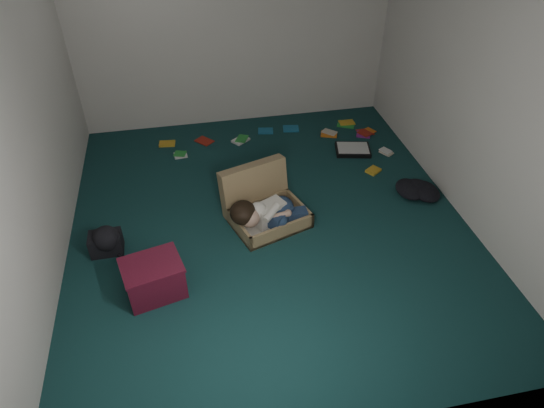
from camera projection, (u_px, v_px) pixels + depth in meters
name	position (u px, v px, depth m)	size (l,w,h in m)	color
floor	(269.00, 222.00, 5.03)	(4.50, 4.50, 0.00)	#143B3B
wall_back	(233.00, 25.00, 5.96)	(4.50, 4.50, 0.00)	white
wall_front	(353.00, 307.00, 2.50)	(4.50, 4.50, 0.00)	white
wall_left	(26.00, 131.00, 3.91)	(4.50, 4.50, 0.00)	white
wall_right	(478.00, 89.00, 4.54)	(4.50, 4.50, 0.00)	white
suitcase	(263.00, 205.00, 5.00)	(0.92, 0.90, 0.54)	tan
person	(267.00, 213.00, 4.82)	(0.82, 0.41, 0.33)	white
maroon_bin	(154.00, 278.00, 4.17)	(0.58, 0.50, 0.34)	#5B1226
backpack	(106.00, 242.00, 4.62)	(0.38, 0.30, 0.23)	black
clothing_pile	(418.00, 190.00, 5.35)	(0.42, 0.35, 0.13)	black
paper_tray	(353.00, 150.00, 6.09)	(0.48, 0.40, 0.06)	black
book_scatter	(297.00, 141.00, 6.29)	(2.86, 1.42, 0.02)	gold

